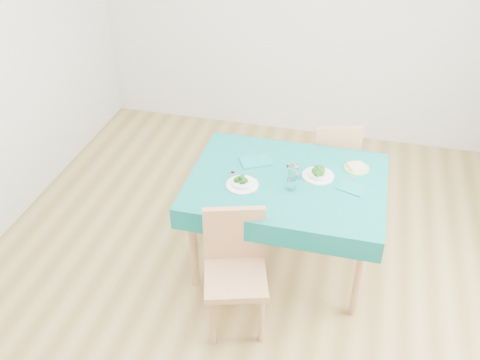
% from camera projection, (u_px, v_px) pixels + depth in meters
% --- Properties ---
extents(room_shell, '(4.02, 4.52, 2.73)m').
position_uv_depth(room_shell, '(240.00, 114.00, 3.27)').
color(room_shell, olive).
rests_on(room_shell, ground).
extents(table, '(1.36, 1.03, 0.76)m').
position_uv_depth(table, '(285.00, 222.00, 3.94)').
color(table, '#096461').
rests_on(table, ground).
extents(chair_near, '(0.50, 0.53, 0.99)m').
position_uv_depth(chair_near, '(235.00, 270.00, 3.36)').
color(chair_near, '#AD7B51').
rests_on(chair_near, ground).
extents(chair_far, '(0.49, 0.51, 0.94)m').
position_uv_depth(chair_far, '(331.00, 157.00, 4.49)').
color(chair_far, '#AD7B51').
rests_on(chair_far, ground).
extents(bowl_near, '(0.22, 0.22, 0.07)m').
position_uv_depth(bowl_near, '(242.00, 182.00, 3.64)').
color(bowl_near, white).
rests_on(bowl_near, table).
extents(bowl_far, '(0.22, 0.22, 0.07)m').
position_uv_depth(bowl_far, '(318.00, 173.00, 3.73)').
color(bowl_far, white).
rests_on(bowl_far, table).
extents(fork_near, '(0.04, 0.17, 0.00)m').
position_uv_depth(fork_near, '(231.00, 178.00, 3.73)').
color(fork_near, silver).
rests_on(fork_near, table).
extents(knife_near, '(0.06, 0.20, 0.00)m').
position_uv_depth(knife_near, '(256.00, 187.00, 3.65)').
color(knife_near, silver).
rests_on(knife_near, table).
extents(fork_far, '(0.10, 0.18, 0.00)m').
position_uv_depth(fork_far, '(291.00, 173.00, 3.78)').
color(fork_far, silver).
rests_on(fork_far, table).
extents(knife_far, '(0.12, 0.21, 0.00)m').
position_uv_depth(knife_far, '(348.00, 182.00, 3.69)').
color(knife_far, silver).
rests_on(knife_far, table).
extents(napkin_near, '(0.27, 0.24, 0.01)m').
position_uv_depth(napkin_near, '(256.00, 161.00, 3.90)').
color(napkin_near, '#0D6F6A').
rests_on(napkin_near, table).
extents(napkin_far, '(0.21, 0.18, 0.01)m').
position_uv_depth(napkin_far, '(351.00, 188.00, 3.63)').
color(napkin_far, '#0D6F6A').
rests_on(napkin_far, table).
extents(tumbler_center, '(0.07, 0.07, 0.10)m').
position_uv_depth(tumbler_center, '(294.00, 172.00, 3.71)').
color(tumbler_center, white).
rests_on(tumbler_center, table).
extents(tumbler_side, '(0.06, 0.06, 0.08)m').
position_uv_depth(tumbler_side, '(291.00, 184.00, 3.61)').
color(tumbler_side, white).
rests_on(tumbler_side, table).
extents(side_plate, '(0.18, 0.18, 0.01)m').
position_uv_depth(side_plate, '(357.00, 168.00, 3.83)').
color(side_plate, '#92C35F').
rests_on(side_plate, table).
extents(bread_slice, '(0.15, 0.15, 0.02)m').
position_uv_depth(bread_slice, '(357.00, 166.00, 3.82)').
color(bread_slice, beige).
rests_on(bread_slice, side_plate).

